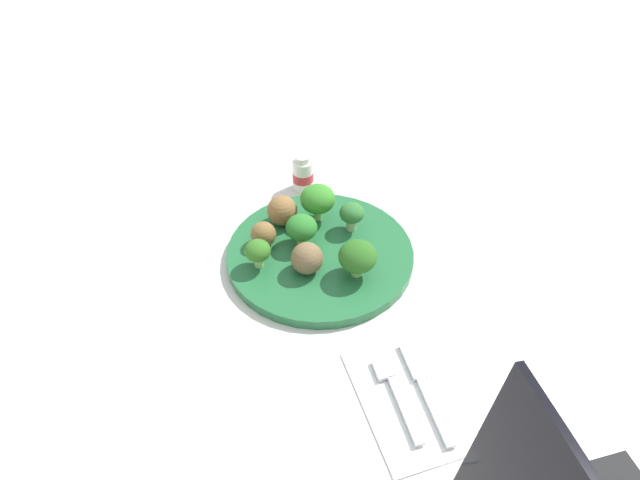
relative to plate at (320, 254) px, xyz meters
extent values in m
plane|color=silver|center=(0.00, 0.00, -0.01)|extent=(4.00, 4.00, 0.00)
cylinder|color=#236638|center=(0.00, 0.00, 0.00)|extent=(0.28, 0.28, 0.02)
cylinder|color=#A0C081|center=(0.03, -0.06, 0.02)|extent=(0.02, 0.02, 0.02)
ellipsoid|color=#2F6E2F|center=(0.03, -0.06, 0.04)|extent=(0.04, 0.04, 0.03)
cylinder|color=#AAC266|center=(0.02, 0.02, 0.02)|extent=(0.02, 0.02, 0.01)
ellipsoid|color=#2A7629|center=(0.02, 0.02, 0.04)|extent=(0.05, 0.05, 0.04)
cylinder|color=#9FCD73|center=(0.00, 0.09, 0.02)|extent=(0.01, 0.01, 0.02)
ellipsoid|color=#336E21|center=(0.00, 0.09, 0.04)|extent=(0.04, 0.04, 0.03)
cylinder|color=#9CCA6D|center=(-0.07, -0.03, 0.02)|extent=(0.02, 0.02, 0.01)
ellipsoid|color=#2A621E|center=(-0.07, -0.03, 0.04)|extent=(0.05, 0.05, 0.04)
cylinder|color=#A2C474|center=(0.07, -0.02, 0.02)|extent=(0.01, 0.01, 0.02)
ellipsoid|color=#358428|center=(0.07, -0.02, 0.05)|extent=(0.05, 0.05, 0.04)
sphere|color=brown|center=(-0.03, 0.03, 0.03)|extent=(0.05, 0.05, 0.05)
sphere|color=brown|center=(0.04, 0.07, 0.03)|extent=(0.04, 0.04, 0.04)
sphere|color=brown|center=(0.08, 0.03, 0.03)|extent=(0.05, 0.05, 0.05)
cube|color=white|center=(-0.27, -0.02, -0.01)|extent=(0.18, 0.13, 0.01)
cube|color=silver|center=(-0.28, 0.00, 0.00)|extent=(0.09, 0.02, 0.01)
cube|color=silver|center=(-0.22, 0.00, 0.00)|extent=(0.03, 0.03, 0.01)
cube|color=silver|center=(-0.29, -0.03, 0.00)|extent=(0.09, 0.02, 0.01)
cube|color=silver|center=(-0.22, -0.04, 0.00)|extent=(0.06, 0.02, 0.01)
cylinder|color=white|center=(0.18, -0.04, 0.02)|extent=(0.04, 0.04, 0.06)
cylinder|color=red|center=(0.18, -0.04, 0.02)|extent=(0.04, 0.04, 0.02)
cylinder|color=silver|center=(0.18, -0.04, 0.05)|extent=(0.03, 0.03, 0.01)
camera|label=1|loc=(-0.57, 0.21, 0.57)|focal=30.83mm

